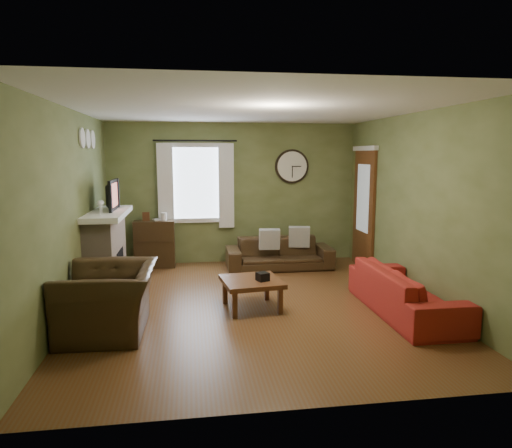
{
  "coord_description": "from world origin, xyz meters",
  "views": [
    {
      "loc": [
        -0.82,
        -5.9,
        2.03
      ],
      "look_at": [
        0.1,
        0.4,
        1.05
      ],
      "focal_mm": 32.0,
      "sensor_mm": 36.0,
      "label": 1
    }
  ],
  "objects": [
    {
      "name": "floor",
      "position": [
        0.0,
        0.0,
        0.0
      ],
      "size": [
        4.6,
        5.2,
        0.0
      ],
      "primitive_type": "cube",
      "color": "brown",
      "rests_on": "ground"
    },
    {
      "name": "ceiling",
      "position": [
        0.0,
        0.0,
        2.6
      ],
      "size": [
        4.6,
        5.2,
        0.0
      ],
      "primitive_type": "cube",
      "color": "white",
      "rests_on": "ground"
    },
    {
      "name": "wall_left",
      "position": [
        -2.3,
        0.0,
        1.3
      ],
      "size": [
        0.0,
        5.2,
        2.6
      ],
      "primitive_type": "cube",
      "color": "olive",
      "rests_on": "ground"
    },
    {
      "name": "wall_right",
      "position": [
        2.3,
        0.0,
        1.3
      ],
      "size": [
        0.0,
        5.2,
        2.6
      ],
      "primitive_type": "cube",
      "color": "olive",
      "rests_on": "ground"
    },
    {
      "name": "wall_back",
      "position": [
        0.0,
        2.6,
        1.3
      ],
      "size": [
        4.6,
        0.0,
        2.6
      ],
      "primitive_type": "cube",
      "color": "olive",
      "rests_on": "ground"
    },
    {
      "name": "wall_front",
      "position": [
        0.0,
        -2.6,
        1.3
      ],
      "size": [
        4.6,
        0.0,
        2.6
      ],
      "primitive_type": "cube",
      "color": "olive",
      "rests_on": "ground"
    },
    {
      "name": "fireplace",
      "position": [
        -2.1,
        1.15,
        0.55
      ],
      "size": [
        0.4,
        1.4,
        1.1
      ],
      "primitive_type": "cube",
      "color": "tan",
      "rests_on": "floor"
    },
    {
      "name": "firebox",
      "position": [
        -1.91,
        1.15,
        0.3
      ],
      "size": [
        0.04,
        0.6,
        0.55
      ],
      "primitive_type": "cube",
      "color": "black",
      "rests_on": "fireplace"
    },
    {
      "name": "mantel",
      "position": [
        -2.07,
        1.15,
        1.14
      ],
      "size": [
        0.58,
        1.6,
        0.08
      ],
      "primitive_type": "cube",
      "color": "white",
      "rests_on": "fireplace"
    },
    {
      "name": "tv",
      "position": [
        -2.05,
        1.3,
        1.35
      ],
      "size": [
        0.08,
        0.6,
        0.35
      ],
      "primitive_type": "imported",
      "rotation": [
        0.0,
        0.0,
        1.57
      ],
      "color": "black",
      "rests_on": "mantel"
    },
    {
      "name": "tv_screen",
      "position": [
        -1.97,
        1.3,
        1.41
      ],
      "size": [
        0.02,
        0.62,
        0.36
      ],
      "primitive_type": "cube",
      "color": "#994C3F",
      "rests_on": "mantel"
    },
    {
      "name": "medallion_left",
      "position": [
        -2.28,
        0.8,
        2.25
      ],
      "size": [
        0.28,
        0.28,
        0.03
      ],
      "primitive_type": "cylinder",
      "color": "white",
      "rests_on": "wall_left"
    },
    {
      "name": "medallion_mid",
      "position": [
        -2.28,
        1.15,
        2.25
      ],
      "size": [
        0.28,
        0.28,
        0.03
      ],
      "primitive_type": "cylinder",
      "color": "white",
      "rests_on": "wall_left"
    },
    {
      "name": "medallion_right",
      "position": [
        -2.28,
        1.5,
        2.25
      ],
      "size": [
        0.28,
        0.28,
        0.03
      ],
      "primitive_type": "cylinder",
      "color": "white",
      "rests_on": "wall_left"
    },
    {
      "name": "window_pane",
      "position": [
        -0.7,
        2.58,
        1.5
      ],
      "size": [
        1.0,
        0.02,
        1.3
      ],
      "primitive_type": null,
      "color": "silver",
      "rests_on": "wall_back"
    },
    {
      "name": "curtain_rod",
      "position": [
        -0.7,
        2.48,
        2.27
      ],
      "size": [
        0.03,
        0.03,
        1.5
      ],
      "primitive_type": "cylinder",
      "color": "black",
      "rests_on": "wall_back"
    },
    {
      "name": "curtain_left",
      "position": [
        -1.25,
        2.48,
        1.45
      ],
      "size": [
        0.28,
        0.04,
        1.55
      ],
      "primitive_type": "cube",
      "color": "white",
      "rests_on": "wall_back"
    },
    {
      "name": "curtain_right",
      "position": [
        -0.15,
        2.48,
        1.45
      ],
      "size": [
        0.28,
        0.04,
        1.55
      ],
      "primitive_type": "cube",
      "color": "white",
      "rests_on": "wall_back"
    },
    {
      "name": "wall_clock",
      "position": [
        1.1,
        2.55,
        1.8
      ],
      "size": [
        0.64,
        0.06,
        0.64
      ],
      "primitive_type": null,
      "color": "white",
      "rests_on": "wall_back"
    },
    {
      "name": "door",
      "position": [
        2.27,
        1.85,
        1.05
      ],
      "size": [
        0.05,
        0.9,
        2.1
      ],
      "primitive_type": "cube",
      "color": "brown",
      "rests_on": "floor"
    },
    {
      "name": "bookshelf",
      "position": [
        -1.47,
        2.34,
        0.42
      ],
      "size": [
        0.71,
        0.3,
        0.85
      ],
      "primitive_type": null,
      "color": "#302011",
      "rests_on": "floor"
    },
    {
      "name": "book",
      "position": [
        -1.48,
        2.38,
        0.96
      ],
      "size": [
        0.24,
        0.28,
        0.02
      ],
      "primitive_type": "imported",
      "rotation": [
        0.0,
        0.0,
        0.34
      ],
      "color": "#532D18",
      "rests_on": "bookshelf"
    },
    {
      "name": "sofa_brown",
      "position": [
        0.74,
        1.93,
        0.27
      ],
      "size": [
        1.87,
        0.73,
        0.55
      ],
      "primitive_type": "imported",
      "color": "#332313",
      "rests_on": "floor"
    },
    {
      "name": "pillow_left",
      "position": [
        1.12,
        2.0,
        0.55
      ],
      "size": [
        0.39,
        0.18,
        0.38
      ],
      "primitive_type": "cube",
      "rotation": [
        0.0,
        0.0,
        -0.19
      ],
      "color": "#A0A09F",
      "rests_on": "sofa_brown"
    },
    {
      "name": "pillow_right",
      "position": [
        0.55,
        1.85,
        0.55
      ],
      "size": [
        0.37,
        0.14,
        0.36
      ],
      "primitive_type": "cube",
      "rotation": [
        0.0,
        0.0,
        -0.08
      ],
      "color": "#A0A09F",
      "rests_on": "sofa_brown"
    },
    {
      "name": "sofa_red",
      "position": [
        1.89,
        -0.6,
        0.29
      ],
      "size": [
        0.79,
        2.01,
        0.59
      ],
      "primitive_type": "imported",
      "rotation": [
        0.0,
        0.0,
        1.57
      ],
      "color": "maroon",
      "rests_on": "floor"
    },
    {
      "name": "armchair",
      "position": [
        -1.76,
        -0.71,
        0.38
      ],
      "size": [
        1.05,
        1.19,
        0.76
      ],
      "primitive_type": "imported",
      "rotation": [
        0.0,
        0.0,
        -1.59
      ],
      "color": "#332313",
      "rests_on": "floor"
    },
    {
      "name": "coffee_table",
      "position": [
        -0.04,
        -0.14,
        0.2
      ],
      "size": [
        0.83,
        0.83,
        0.4
      ],
      "primitive_type": null,
      "rotation": [
        0.0,
        0.0,
        0.13
      ],
      "color": "#532D18",
      "rests_on": "floor"
    },
    {
      "name": "tissue_box",
      "position": [
        0.1,
        -0.22,
        0.4
      ],
      "size": [
        0.18,
        0.18,
        0.11
      ],
      "primitive_type": "cube",
      "rotation": [
        0.0,
        0.0,
        0.37
      ],
      "color": "black",
      "rests_on": "coffee_table"
    },
    {
      "name": "wine_glass_a",
      "position": [
        -2.05,
        0.58,
        1.29
      ],
      "size": [
        0.07,
        0.07,
        0.21
      ],
      "primitive_type": null,
      "color": "white",
      "rests_on": "mantel"
    },
    {
      "name": "wine_glass_b",
      "position": [
        -2.05,
        0.71,
        1.28
      ],
      "size": [
        0.07,
        0.07,
        0.2
      ],
      "primitive_type": null,
      "color": "white",
      "rests_on": "mantel"
    }
  ]
}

